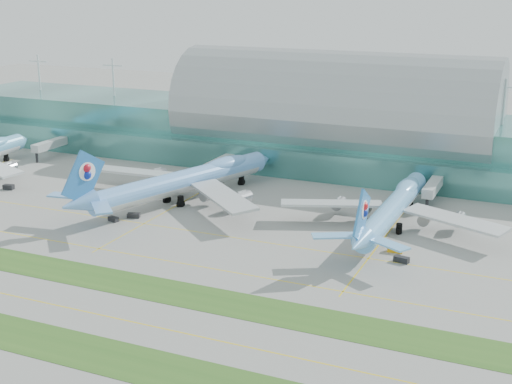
% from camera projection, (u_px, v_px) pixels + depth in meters
% --- Properties ---
extents(ground, '(700.00, 700.00, 0.00)m').
position_uv_depth(ground, '(158.00, 294.00, 160.80)').
color(ground, gray).
rests_on(ground, ground).
extents(terminal, '(340.00, 69.10, 36.00)m').
position_uv_depth(terminal, '(334.00, 128.00, 269.70)').
color(terminal, '#3D7A75').
rests_on(terminal, ground).
extents(grass_strip_near, '(420.00, 12.00, 0.08)m').
position_uv_depth(grass_strip_near, '(82.00, 350.00, 136.23)').
color(grass_strip_near, '#2D591E').
rests_on(grass_strip_near, ground).
extents(grass_strip_far, '(420.00, 12.00, 0.08)m').
position_uv_depth(grass_strip_far, '(163.00, 290.00, 162.54)').
color(grass_strip_far, '#2D591E').
rests_on(grass_strip_far, ground).
extents(taxiline_b, '(420.00, 0.35, 0.01)m').
position_uv_depth(taxiline_b, '(123.00, 320.00, 148.52)').
color(taxiline_b, yellow).
rests_on(taxiline_b, ground).
extents(taxiline_c, '(420.00, 0.35, 0.01)m').
position_uv_depth(taxiline_c, '(196.00, 266.00, 176.59)').
color(taxiline_c, yellow).
rests_on(taxiline_c, ground).
extents(taxiline_d, '(420.00, 0.35, 0.01)m').
position_uv_depth(taxiline_d, '(234.00, 238.00, 195.89)').
color(taxiline_d, yellow).
rests_on(taxiline_d, ground).
extents(airliner_b, '(70.22, 81.67, 23.22)m').
position_uv_depth(airliner_b, '(185.00, 179.00, 226.34)').
color(airliner_b, '#6CA8EE').
rests_on(airliner_b, ground).
extents(airliner_c, '(65.34, 74.05, 20.41)m').
position_uv_depth(airliner_c, '(393.00, 206.00, 202.13)').
color(airliner_c, '#6FB8F4').
rests_on(airliner_c, ground).
extents(gse_b, '(3.85, 2.65, 1.67)m').
position_uv_depth(gse_b, '(9.00, 187.00, 240.65)').
color(gse_b, black).
rests_on(gse_b, ground).
extents(gse_c, '(3.38, 2.18, 1.39)m').
position_uv_depth(gse_c, '(113.00, 219.00, 208.90)').
color(gse_c, black).
rests_on(gse_c, ground).
extents(gse_d, '(4.11, 2.98, 1.35)m').
position_uv_depth(gse_d, '(134.00, 215.00, 212.13)').
color(gse_d, black).
rests_on(gse_d, ground).
extents(gse_e, '(3.99, 2.05, 1.77)m').
position_uv_depth(gse_e, '(395.00, 249.00, 185.23)').
color(gse_e, '#F1A40E').
rests_on(gse_e, ground).
extents(gse_f, '(4.05, 2.42, 1.50)m').
position_uv_depth(gse_f, '(401.00, 259.00, 178.58)').
color(gse_f, black).
rests_on(gse_f, ground).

